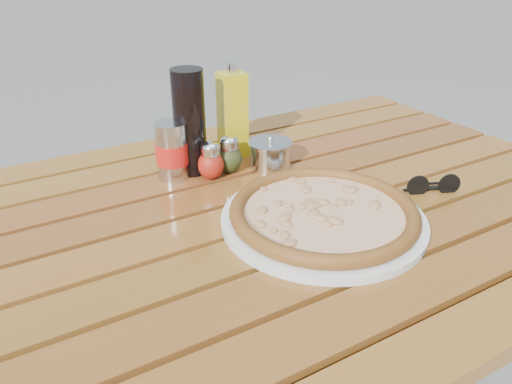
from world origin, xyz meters
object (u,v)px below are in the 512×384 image
oregano_shaker (229,155)px  pepper_shaker (211,161)px  plate (323,220)px  soda_can (172,151)px  pizza (324,212)px  table (261,245)px  sunglasses (433,186)px  olive_oil_cruet (232,115)px  dark_bottle (190,122)px  parmesan_tin (270,154)px

oregano_shaker → pepper_shaker: bearing=-168.6°
plate → soda_can: (-0.16, 0.31, 0.05)m
plate → pepper_shaker: pepper_shaker is taller
pizza → pepper_shaker: size_ratio=4.90×
table → pizza: size_ratio=3.48×
plate → table: bearing=127.4°
pepper_shaker → plate: bearing=-71.1°
sunglasses → soda_can: bearing=165.5°
table → plate: plate is taller
pepper_shaker → sunglasses: (0.35, -0.28, -0.02)m
table → pepper_shaker: bearing=96.5°
table → oregano_shaker: 0.22m
table → soda_can: size_ratio=11.67×
olive_oil_cruet → soda_can: bearing=-165.2°
oregano_shaker → dark_bottle: (-0.07, 0.04, 0.07)m
dark_bottle → table: bearing=-80.1°
table → olive_oil_cruet: size_ratio=6.67×
soda_can → sunglasses: bearing=-38.2°
plate → pepper_shaker: bearing=108.9°
pizza → plate: bearing=-45.0°
dark_bottle → parmesan_tin: bearing=-23.0°
plate → dark_bottle: bearing=109.1°
plate → olive_oil_cruet: size_ratio=1.71×
table → dark_bottle: (-0.04, 0.22, 0.19)m
plate → sunglasses: (0.26, -0.02, 0.01)m
table → dark_bottle: 0.29m
oregano_shaker → sunglasses: (0.30, -0.29, -0.02)m
oregano_shaker → soda_can: size_ratio=0.68×
oregano_shaker → soda_can: bearing=163.0°
sunglasses → pizza: bearing=-159.7°
dark_bottle → olive_oil_cruet: bearing=16.8°
dark_bottle → pepper_shaker: bearing=-69.5°
pizza → pepper_shaker: pepper_shaker is taller
olive_oil_cruet → pepper_shaker: bearing=-138.3°
table → plate: (0.07, -0.09, 0.08)m
pizza → olive_oil_cruet: olive_oil_cruet is taller
pepper_shaker → dark_bottle: 0.09m
oregano_shaker → sunglasses: bearing=-44.2°
pepper_shaker → sunglasses: bearing=-38.9°
dark_bottle → sunglasses: 0.50m
plate → parmesan_tin: bearing=79.9°
dark_bottle → sunglasses: size_ratio=2.02×
plate → pizza: (-0.00, 0.00, 0.02)m
plate → parmesan_tin: parmesan_tin is taller
pepper_shaker → soda_can: (-0.07, 0.04, 0.02)m
table → sunglasses: 0.36m
olive_oil_cruet → sunglasses: (0.25, -0.37, -0.08)m
plate → pepper_shaker: size_ratio=4.39×
table → pepper_shaker: pepper_shaker is taller
pizza → sunglasses: sunglasses is taller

